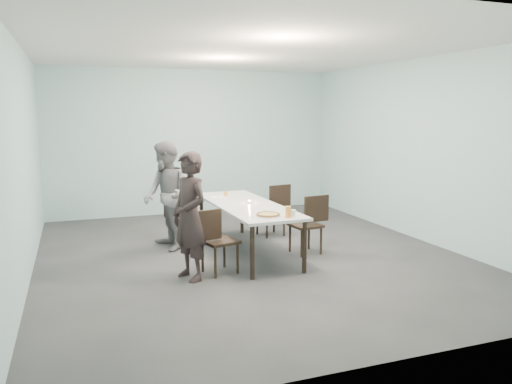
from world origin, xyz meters
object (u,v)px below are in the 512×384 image
object	(u,v)px
table	(246,208)
chair_far_right	(275,206)
beer_glass	(288,212)
tealight	(249,202)
diner_near	(190,216)
water_tumbler	(293,213)
chair_near_left	(214,237)
amber_tumbler	(226,194)
side_plate	(268,209)
chair_near_right	(310,220)
chair_far_left	(184,214)
pizza	(268,215)
diner_far	(166,196)

from	to	relation	value
table	chair_far_right	xyz separation A→B (m)	(0.83, 0.89, -0.19)
beer_glass	tealight	bearing A→B (deg)	96.72
table	diner_near	xyz separation A→B (m)	(-1.07, -0.92, 0.12)
beer_glass	water_tumbler	xyz separation A→B (m)	(0.08, 0.05, -0.03)
chair_near_left	beer_glass	world-z (taller)	beer_glass
chair_far_right	beer_glass	size ratio (longest dim) A/B	5.80
amber_tumbler	side_plate	bearing A→B (deg)	-78.40
chair_near_right	side_plate	distance (m)	0.79
chair_far_left	water_tumbler	bearing A→B (deg)	-53.58
chair_far_left	table	bearing A→B (deg)	-37.41
chair_near_right	pizza	xyz separation A→B (m)	(-0.93, -0.61, 0.27)
chair_near_left	beer_glass	distance (m)	1.02
chair_near_right	chair_far_right	distance (m)	1.24
chair_far_right	side_plate	world-z (taller)	chair_far_right
side_plate	chair_far_left	bearing A→B (deg)	127.84
pizza	water_tumbler	distance (m)	0.33
diner_far	beer_glass	size ratio (longest dim) A/B	11.31
chair_far_right	chair_far_left	bearing A→B (deg)	-3.84
diner_far	water_tumbler	bearing A→B (deg)	30.74
chair_far_right	diner_far	world-z (taller)	diner_far
chair_near_right	water_tumbler	bearing A→B (deg)	43.39
table	chair_near_left	distance (m)	1.13
diner_near	pizza	size ratio (longest dim) A/B	4.81
table	chair_far_right	bearing A→B (deg)	47.03
chair_near_right	pizza	world-z (taller)	chair_near_right
chair_near_left	diner_near	size ratio (longest dim) A/B	0.53
diner_near	side_plate	distance (m)	1.32
chair_near_right	tealight	bearing A→B (deg)	-29.31
tealight	table	bearing A→B (deg)	-160.33
amber_tumbler	chair_near_right	bearing A→B (deg)	-48.06
tealight	beer_glass	bearing A→B (deg)	-83.28
tealight	amber_tumbler	distance (m)	0.76
side_plate	beer_glass	distance (m)	0.65
chair_far_left	chair_near_left	bearing A→B (deg)	-81.59
chair_far_right	pizza	size ratio (longest dim) A/B	2.56
chair_far_left	side_plate	bearing A→B (deg)	-45.98
chair_near_right	diner_far	distance (m)	2.24
diner_near	table	bearing A→B (deg)	109.66
chair_near_left	chair_far_left	distance (m)	1.59
chair_near_right	chair_far_right	bearing A→B (deg)	-92.64
table	diner_near	bearing A→B (deg)	-139.29
chair_far_right	diner_far	distance (m)	1.98
chair_far_left	diner_far	world-z (taller)	diner_far
diner_far	chair_near_right	bearing A→B (deg)	56.31
chair_far_left	diner_far	xyz separation A→B (m)	(-0.30, -0.16, 0.35)
chair_near_left	diner_far	world-z (taller)	diner_far
diner_near	beer_glass	size ratio (longest dim) A/B	10.89
chair_near_right	beer_glass	size ratio (longest dim) A/B	5.80
table	pizza	xyz separation A→B (m)	(-0.02, -0.95, 0.08)
pizza	diner_near	bearing A→B (deg)	178.55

